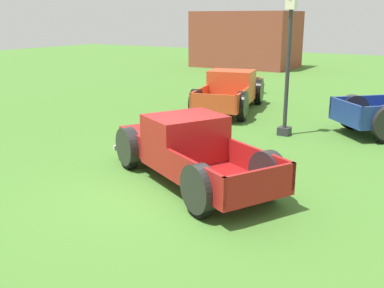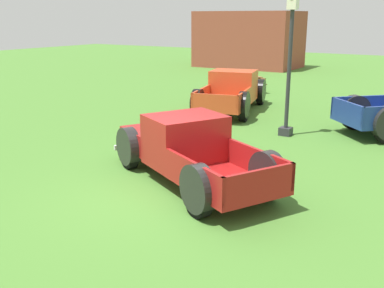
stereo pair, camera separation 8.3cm
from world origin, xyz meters
name	(u,v)px [view 2 (the right image)]	position (x,y,z in m)	size (l,w,h in m)	color
ground_plane	(164,193)	(0.00, 0.00, 0.00)	(80.00, 80.00, 0.00)	#477A2D
pickup_truck_foreground	(184,148)	(-0.15, 1.02, 0.71)	(5.10, 3.76, 1.49)	maroon
pickup_truck_behind_left	(234,91)	(-2.88, 8.86, 0.74)	(3.00, 5.38, 1.56)	#D14723
lamp_post_near	(289,64)	(0.41, 6.00, 2.21)	(0.36, 0.36, 4.22)	#2D2D33
picnic_table	(243,83)	(-4.30, 12.65, 0.49)	(2.13, 2.27, 0.78)	olive
brick_pavilion	(249,39)	(-9.29, 23.83, 1.99)	(7.19, 4.41, 3.98)	brown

